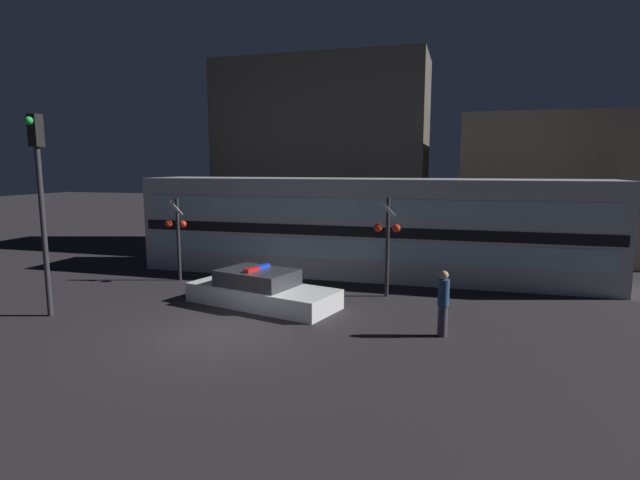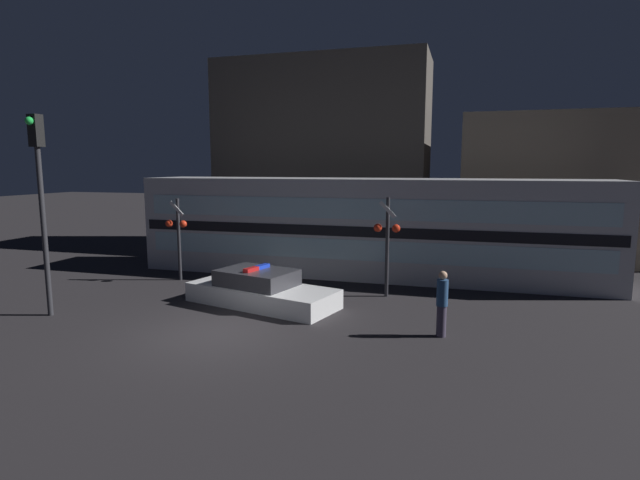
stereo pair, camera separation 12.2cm
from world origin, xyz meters
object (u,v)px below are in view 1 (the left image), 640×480
Objects in this scene: traffic_light_corner at (40,187)px; train at (365,227)px; police_car at (261,291)px; pedestrian at (443,303)px; crossing_signal_near at (387,238)px.

train is at bearing 46.24° from traffic_light_corner.
police_car is 5.89m from pedestrian.
crossing_signal_near reaches higher than pedestrian.
pedestrian is (5.68, -1.51, 0.44)m from police_car.
traffic_light_corner is (-9.22, -4.91, 1.79)m from crossing_signal_near.
train is 7.71m from pedestrian.
traffic_light_corner reaches higher than pedestrian.
train is at bearing 81.50° from police_car.
train is at bearing 112.66° from crossing_signal_near.
train is 6.02m from police_car.
crossing_signal_near is (1.37, -3.29, 0.06)m from train.
traffic_light_corner is at bearing -173.20° from pedestrian.
traffic_light_corner reaches higher than crossing_signal_near.
police_car is at bearing -150.75° from crossing_signal_near.
train is at bearing 116.07° from pedestrian.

